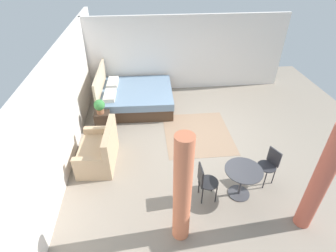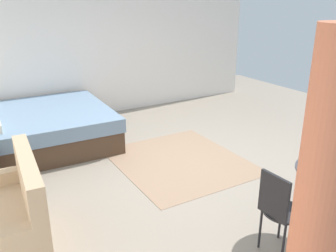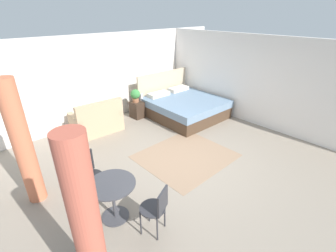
% 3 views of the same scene
% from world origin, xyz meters
% --- Properties ---
extents(ground_plane, '(9.07, 9.71, 0.02)m').
position_xyz_m(ground_plane, '(0.00, 0.00, -0.01)').
color(ground_plane, gray).
extents(wall_back, '(9.07, 0.12, 2.51)m').
position_xyz_m(wall_back, '(0.00, 3.35, 1.25)').
color(wall_back, silver).
rests_on(wall_back, ground).
extents(wall_right, '(0.12, 6.71, 2.51)m').
position_xyz_m(wall_right, '(3.03, 0.00, 1.25)').
color(wall_right, silver).
rests_on(wall_right, ground).
extents(area_rug, '(2.02, 1.79, 0.01)m').
position_xyz_m(area_rug, '(0.17, 0.10, 0.00)').
color(area_rug, '#93755B').
rests_on(area_rug, ground).
extents(bed, '(2.11, 2.26, 1.24)m').
position_xyz_m(bed, '(1.87, 1.80, 0.32)').
color(bed, '#473323').
rests_on(bed, ground).
extents(couch, '(1.32, 0.88, 0.95)m').
position_xyz_m(couch, '(-0.70, 2.62, 0.31)').
color(couch, tan).
rests_on(couch, ground).
extents(nightstand, '(0.51, 0.41, 0.51)m').
position_xyz_m(nightstand, '(0.78, 2.70, 0.26)').
color(nightstand, '#38281E').
rests_on(nightstand, ground).
extents(potted_plant, '(0.30, 0.30, 0.40)m').
position_xyz_m(potted_plant, '(0.68, 2.71, 0.74)').
color(potted_plant, '#935B3D').
rests_on(potted_plant, nightstand).
extents(vase, '(0.08, 0.08, 0.21)m').
position_xyz_m(vase, '(0.90, 2.71, 0.62)').
color(vase, silver).
rests_on(vase, nightstand).
extents(balcony_table, '(0.75, 0.75, 0.69)m').
position_xyz_m(balcony_table, '(-2.00, -0.35, 0.48)').
color(balcony_table, '#3F3F44').
rests_on(balcony_table, ground).
extents(cafe_chair_near_window, '(0.51, 0.51, 0.82)m').
position_xyz_m(cafe_chair_near_window, '(-1.69, -1.05, 0.51)').
color(cafe_chair_near_window, '#2D2D33').
rests_on(cafe_chair_near_window, ground).
extents(cafe_chair_near_couch, '(0.42, 0.42, 0.86)m').
position_xyz_m(cafe_chair_near_couch, '(-2.02, 0.42, 0.52)').
color(cafe_chair_near_couch, black).
rests_on(cafe_chair_near_couch, ground).
extents(curtain_left, '(0.29, 0.29, 2.21)m').
position_xyz_m(curtain_left, '(-2.78, -1.31, 1.11)').
color(curtain_left, '#C15B47').
rests_on(curtain_left, ground).
extents(curtain_right, '(0.30, 0.30, 2.21)m').
position_xyz_m(curtain_right, '(-2.78, 0.99, 1.11)').
color(curtain_right, '#D1704C').
rests_on(curtain_right, ground).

